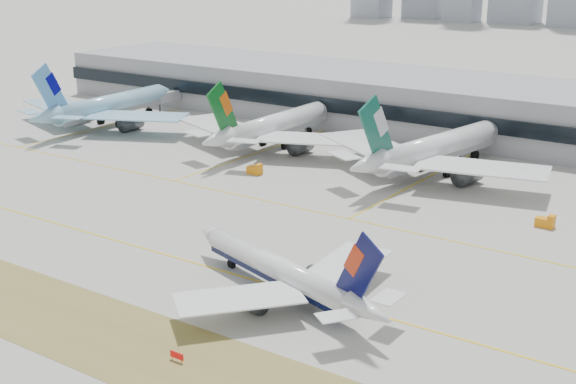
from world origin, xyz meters
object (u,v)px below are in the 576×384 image
Objects in this scene: widebody_korean at (107,107)px; widebody_cathay at (432,150)px; widebody_eva at (272,127)px; taxiing_airliner at (284,273)px; terminal at (461,107)px.

widebody_cathay reaches higher than widebody_korean.
widebody_korean is 0.99× the size of widebody_cathay.
taxiing_airliner is at bearing -143.77° from widebody_eva.
taxiing_airliner is 76.88m from widebody_cathay.
widebody_eva is at bearing -35.53° from taxiing_airliner.
widebody_eva is (-57.18, 75.74, 1.84)m from taxiing_airliner.
widebody_eva reaches higher than taxiing_airliner.
widebody_cathay is at bearing -89.97° from widebody_korean.
widebody_korean is at bearing 102.89° from widebody_cathay.
taxiing_airliner is at bearing -79.15° from terminal.
terminal is at bearing -63.34° from widebody_korean.
terminal is at bearing -61.74° from taxiing_airliner.
taxiing_airliner is at bearing -125.10° from widebody_korean.
taxiing_airliner is 94.92m from widebody_eva.
widebody_korean is at bearing -14.09° from taxiing_airliner.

